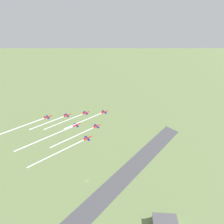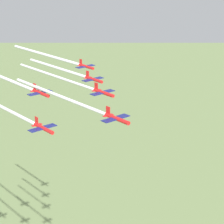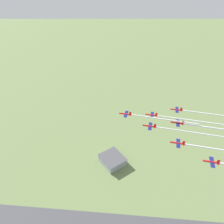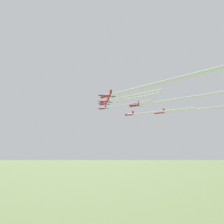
% 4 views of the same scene
% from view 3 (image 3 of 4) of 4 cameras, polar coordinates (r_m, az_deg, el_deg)
% --- Properties ---
extents(hangar, '(31.24, 27.98, 10.58)m').
position_cam_3_polar(hangar, '(300.91, 0.08, -12.41)').
color(hangar, gray).
rests_on(hangar, ground_plane).
extents(jet_0, '(6.99, 6.90, 2.64)m').
position_cam_3_polar(jet_0, '(141.22, 3.61, -0.52)').
color(jet_0, red).
extents(jet_1, '(6.99, 6.90, 2.64)m').
position_cam_3_polar(jet_1, '(132.00, 9.86, -3.66)').
color(jet_1, red).
extents(jet_2, '(6.99, 6.90, 2.64)m').
position_cam_3_polar(jet_2, '(150.68, 10.36, -0.75)').
color(jet_2, red).
extents(jet_3, '(6.99, 6.90, 2.64)m').
position_cam_3_polar(jet_3, '(126.27, 16.84, -7.79)').
color(jet_3, red).
extents(jet_4, '(6.99, 6.90, 2.64)m').
position_cam_3_polar(jet_4, '(141.59, 16.76, -2.76)').
color(jet_4, red).
extents(jet_5, '(6.99, 6.90, 2.64)m').
position_cam_3_polar(jet_5, '(159.05, 16.55, 0.58)').
color(jet_5, red).
extents(jet_6, '(6.99, 6.90, 2.64)m').
position_cam_3_polar(jet_6, '(122.58, 24.59, -11.78)').
color(jet_6, red).
extents(smoke_trail_0, '(31.97, 28.17, 0.85)m').
position_cam_3_polar(smoke_trail_0, '(140.21, 13.49, -1.89)').
color(smoke_trail_0, white).
extents(smoke_trail_1, '(30.79, 27.13, 0.79)m').
position_cam_3_polar(smoke_trail_1, '(133.83, 20.02, -5.00)').
color(smoke_trail_1, white).
extents(smoke_trail_2, '(33.12, 29.19, 0.90)m').
position_cam_3_polar(smoke_trail_2, '(152.50, 19.80, -2.04)').
color(smoke_trail_2, white).
extents(smoke_trail_3, '(25.96, 22.91, 0.92)m').
position_cam_3_polar(smoke_trail_3, '(130.26, 25.86, -8.80)').
color(smoke_trail_3, white).
extents(smoke_trail_5, '(36.55, 32.20, 0.91)m').
position_cam_3_polar(smoke_trail_5, '(163.90, 26.08, -0.75)').
color(smoke_trail_5, white).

